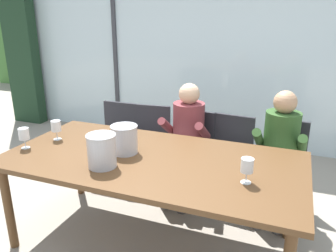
{
  "coord_description": "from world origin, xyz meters",
  "views": [
    {
      "loc": [
        0.98,
        -2.17,
        1.84
      ],
      "look_at": [
        0.0,
        0.35,
        0.93
      ],
      "focal_mm": 35.66,
      "sensor_mm": 36.0,
      "label": 1
    }
  ],
  "objects_px": {
    "dining_table": "(152,166)",
    "person_olive_shirt": "(279,147)",
    "chair_center": "(192,146)",
    "wine_glass_by_left_taster": "(56,127)",
    "chair_right_of_center": "(229,152)",
    "wine_glass_near_bucket": "(24,135)",
    "chair_left_of_center": "(150,139)",
    "ice_bucket_secondary": "(124,139)",
    "wine_glass_center_pour": "(247,166)",
    "chair_near_window_right": "(282,158)",
    "chair_near_curtain": "(117,135)",
    "person_maroon_top": "(186,135)",
    "ice_bucket_primary": "(102,150)"
  },
  "relations": [
    {
      "from": "chair_near_curtain",
      "to": "chair_near_window_right",
      "type": "xyz_separation_m",
      "value": [
        1.82,
        0.0,
        0.0
      ]
    },
    {
      "from": "ice_bucket_secondary",
      "to": "wine_glass_near_bucket",
      "type": "bearing_deg",
      "value": -165.22
    },
    {
      "from": "chair_near_window_right",
      "to": "person_olive_shirt",
      "type": "bearing_deg",
      "value": -93.93
    },
    {
      "from": "chair_right_of_center",
      "to": "chair_near_window_right",
      "type": "xyz_separation_m",
      "value": [
        0.5,
        0.04,
        0.0
      ]
    },
    {
      "from": "chair_near_window_right",
      "to": "dining_table",
      "type": "bearing_deg",
      "value": -126.61
    },
    {
      "from": "dining_table",
      "to": "person_olive_shirt",
      "type": "relative_size",
      "value": 1.94
    },
    {
      "from": "chair_near_window_right",
      "to": "wine_glass_center_pour",
      "type": "distance_m",
      "value": 1.22
    },
    {
      "from": "wine_glass_by_left_taster",
      "to": "wine_glass_center_pour",
      "type": "height_order",
      "value": "same"
    },
    {
      "from": "chair_near_curtain",
      "to": "person_maroon_top",
      "type": "bearing_deg",
      "value": -9.43
    },
    {
      "from": "dining_table",
      "to": "chair_left_of_center",
      "type": "bearing_deg",
      "value": 115.27
    },
    {
      "from": "chair_near_curtain",
      "to": "ice_bucket_secondary",
      "type": "relative_size",
      "value": 3.8
    },
    {
      "from": "chair_right_of_center",
      "to": "wine_glass_center_pour",
      "type": "distance_m",
      "value": 1.21
    },
    {
      "from": "wine_glass_by_left_taster",
      "to": "chair_right_of_center",
      "type": "bearing_deg",
      "value": 32.98
    },
    {
      "from": "chair_near_curtain",
      "to": "person_maroon_top",
      "type": "xyz_separation_m",
      "value": [
        0.89,
        -0.15,
        0.17
      ]
    },
    {
      "from": "chair_near_window_right",
      "to": "wine_glass_by_left_taster",
      "type": "xyz_separation_m",
      "value": [
        -1.88,
        -0.93,
        0.39
      ]
    },
    {
      "from": "chair_center",
      "to": "wine_glass_center_pour",
      "type": "distance_m",
      "value": 1.39
    },
    {
      "from": "ice_bucket_primary",
      "to": "wine_glass_center_pour",
      "type": "height_order",
      "value": "ice_bucket_primary"
    },
    {
      "from": "chair_left_of_center",
      "to": "chair_right_of_center",
      "type": "height_order",
      "value": "same"
    },
    {
      "from": "wine_glass_center_pour",
      "to": "dining_table",
      "type": "bearing_deg",
      "value": 169.12
    },
    {
      "from": "chair_near_curtain",
      "to": "chair_center",
      "type": "relative_size",
      "value": 1.0
    },
    {
      "from": "chair_near_window_right",
      "to": "person_olive_shirt",
      "type": "relative_size",
      "value": 0.73
    },
    {
      "from": "chair_near_curtain",
      "to": "chair_center",
      "type": "xyz_separation_m",
      "value": [
        0.91,
        -0.01,
        0.0
      ]
    },
    {
      "from": "person_olive_shirt",
      "to": "ice_bucket_secondary",
      "type": "bearing_deg",
      "value": -141.48
    },
    {
      "from": "ice_bucket_primary",
      "to": "ice_bucket_secondary",
      "type": "height_order",
      "value": "ice_bucket_primary"
    },
    {
      "from": "chair_left_of_center",
      "to": "chair_right_of_center",
      "type": "xyz_separation_m",
      "value": [
        0.91,
        -0.05,
        0.0
      ]
    },
    {
      "from": "dining_table",
      "to": "person_maroon_top",
      "type": "xyz_separation_m",
      "value": [
        0.0,
        0.84,
        -0.03
      ]
    },
    {
      "from": "wine_glass_near_bucket",
      "to": "chair_near_window_right",
      "type": "bearing_deg",
      "value": 30.91
    },
    {
      "from": "chair_left_of_center",
      "to": "person_maroon_top",
      "type": "bearing_deg",
      "value": -25.68
    },
    {
      "from": "ice_bucket_primary",
      "to": "person_maroon_top",
      "type": "bearing_deg",
      "value": 75.97
    },
    {
      "from": "chair_center",
      "to": "wine_glass_by_left_taster",
      "type": "height_order",
      "value": "wine_glass_by_left_taster"
    },
    {
      "from": "wine_glass_by_left_taster",
      "to": "chair_center",
      "type": "bearing_deg",
      "value": 43.55
    },
    {
      "from": "person_olive_shirt",
      "to": "chair_center",
      "type": "bearing_deg",
      "value": 173.61
    },
    {
      "from": "chair_center",
      "to": "chair_right_of_center",
      "type": "height_order",
      "value": "same"
    },
    {
      "from": "chair_near_curtain",
      "to": "wine_glass_near_bucket",
      "type": "xyz_separation_m",
      "value": [
        -0.18,
        -1.19,
        0.39
      ]
    },
    {
      "from": "chair_center",
      "to": "wine_glass_near_bucket",
      "type": "distance_m",
      "value": 1.65
    },
    {
      "from": "person_olive_shirt",
      "to": "ice_bucket_secondary",
      "type": "relative_size",
      "value": 5.2
    },
    {
      "from": "chair_near_window_right",
      "to": "wine_glass_near_bucket",
      "type": "xyz_separation_m",
      "value": [
        -1.99,
        -1.19,
        0.39
      ]
    },
    {
      "from": "chair_center",
      "to": "person_olive_shirt",
      "type": "height_order",
      "value": "person_olive_shirt"
    },
    {
      "from": "wine_glass_near_bucket",
      "to": "person_olive_shirt",
      "type": "bearing_deg",
      "value": 27.9
    },
    {
      "from": "person_maroon_top",
      "to": "wine_glass_center_pour",
      "type": "xyz_separation_m",
      "value": [
        0.74,
        -0.99,
        0.22
      ]
    },
    {
      "from": "dining_table",
      "to": "ice_bucket_secondary",
      "type": "xyz_separation_m",
      "value": [
        -0.24,
        0.02,
        0.18
      ]
    },
    {
      "from": "wine_glass_by_left_taster",
      "to": "dining_table",
      "type": "bearing_deg",
      "value": -3.75
    },
    {
      "from": "chair_left_of_center",
      "to": "chair_center",
      "type": "distance_m",
      "value": 0.5
    },
    {
      "from": "chair_near_window_right",
      "to": "chair_left_of_center",
      "type": "bearing_deg",
      "value": -173.89
    },
    {
      "from": "ice_bucket_primary",
      "to": "dining_table",
      "type": "bearing_deg",
      "value": 44.5
    },
    {
      "from": "chair_right_of_center",
      "to": "chair_left_of_center",
      "type": "bearing_deg",
      "value": -178.23
    },
    {
      "from": "person_olive_shirt",
      "to": "ice_bucket_primary",
      "type": "height_order",
      "value": "person_olive_shirt"
    },
    {
      "from": "chair_near_curtain",
      "to": "wine_glass_by_left_taster",
      "type": "height_order",
      "value": "wine_glass_by_left_taster"
    },
    {
      "from": "person_maroon_top",
      "to": "wine_glass_center_pour",
      "type": "height_order",
      "value": "person_maroon_top"
    },
    {
      "from": "chair_center",
      "to": "wine_glass_by_left_taster",
      "type": "relative_size",
      "value": 5.01
    }
  ]
}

